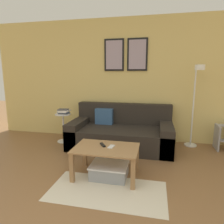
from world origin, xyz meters
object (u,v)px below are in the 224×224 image
Objects in this scene: coffee_table at (106,153)px; book_stack at (64,111)px; remote_control at (103,145)px; cell_phone at (111,147)px; storage_bin at (109,170)px; floor_lamp at (196,97)px; couch at (121,133)px; side_table at (63,125)px.

coffee_table is 3.57× the size of book_stack.
remote_control reaches higher than cell_phone.
coffee_table is 1.76m from book_stack.
storage_bin is 2.12m from floor_lamp.
floor_lamp reaches higher than remote_control.
remote_control is (1.15, -1.17, -0.22)m from book_stack.
couch reaches higher than coffee_table.
book_stack is 1.65m from remote_control.
couch is 13.96× the size of cell_phone.
book_stack is at bearing 179.89° from couch.
side_table is (-1.28, 1.25, 0.26)m from storage_bin.
floor_lamp is at bearing 3.30° from book_stack.
coffee_table is at bearing -45.44° from book_stack.
storage_bin is at bearing -44.26° from side_table.
storage_bin is at bearing -68.75° from remote_control.
side_table is at bearing -179.82° from couch.
floor_lamp is at bearing 46.82° from storage_bin.
remote_control is at bearing -93.08° from couch.
couch is 13.03× the size of remote_control.
remote_control is (-0.07, 0.06, 0.09)m from coffee_table.
coffee_table is 6.32× the size of cell_phone.
coffee_table is 1.72× the size of storage_bin.
book_stack is at bearing 135.21° from storage_bin.
coffee_table is 1.74m from side_table.
couch reaches higher than storage_bin.
floor_lamp reaches higher than side_table.
remote_control is (-1.43, -1.32, -0.57)m from floor_lamp.
coffee_table is at bearing -141.03° from cell_phone.
couch is 3.80× the size of storage_bin.
storage_bin is 0.86× the size of side_table.
side_table is (-1.23, -0.00, 0.09)m from couch.
storage_bin is at bearing -44.79° from book_stack.
book_stack is (-1.26, 1.25, 0.56)m from storage_bin.
floor_lamp is at bearing 54.57° from cell_phone.
couch is 7.89× the size of book_stack.
remote_control is (-0.12, 0.08, 0.34)m from storage_bin.
cell_phone reaches higher than coffee_table.
couch reaches higher than cell_phone.
book_stack reaches higher than storage_bin.
couch is 2.21× the size of coffee_table.
remote_control is 1.07× the size of cell_phone.
cell_phone is (0.07, 0.04, 0.08)m from coffee_table.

